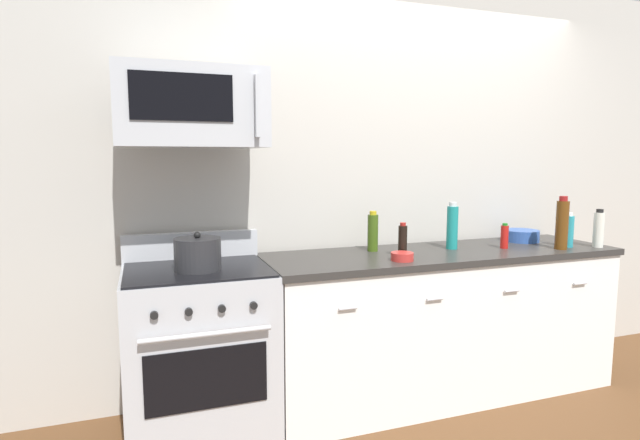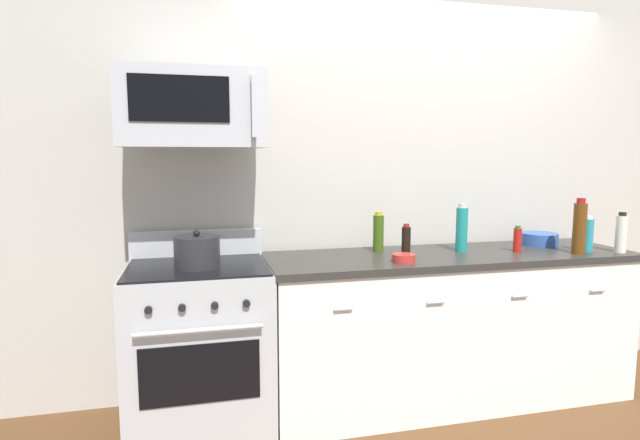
{
  "view_description": "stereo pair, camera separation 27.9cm",
  "coord_description": "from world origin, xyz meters",
  "px_view_note": "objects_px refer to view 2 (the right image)",
  "views": [
    {
      "loc": [
        -1.76,
        -2.66,
        1.5
      ],
      "look_at": [
        -0.84,
        -0.05,
        1.15
      ],
      "focal_mm": 28.32,
      "sensor_mm": 36.0,
      "label": 1
    },
    {
      "loc": [
        -1.49,
        -2.74,
        1.5
      ],
      "look_at": [
        -0.84,
        -0.05,
        1.15
      ],
      "focal_mm": 28.32,
      "sensor_mm": 36.0,
      "label": 2
    }
  ],
  "objects_px": {
    "bottle_vinegar_white": "(621,233)",
    "bottle_hot_sauce_red": "(517,239)",
    "microwave": "(193,109)",
    "bottle_soy_sauce_dark": "(406,242)",
    "bottle_olive_oil": "(378,233)",
    "bottle_wine_amber": "(579,228)",
    "bottle_dish_soap": "(587,235)",
    "bowl_blue_mixing": "(539,238)",
    "range_oven": "(200,346)",
    "bottle_sparkling_teal": "(462,229)",
    "bowl_red_small": "(404,258)",
    "stockpot": "(197,252)"
  },
  "relations": [
    {
      "from": "bottle_sparkling_teal",
      "to": "bottle_wine_amber",
      "type": "relative_size",
      "value": 0.88
    },
    {
      "from": "bottle_sparkling_teal",
      "to": "range_oven",
      "type": "bearing_deg",
      "value": -178.53
    },
    {
      "from": "microwave",
      "to": "bowl_red_small",
      "type": "height_order",
      "value": "microwave"
    },
    {
      "from": "bottle_vinegar_white",
      "to": "bottle_hot_sauce_red",
      "type": "distance_m",
      "value": 0.62
    },
    {
      "from": "range_oven",
      "to": "bottle_wine_amber",
      "type": "distance_m",
      "value": 2.33
    },
    {
      "from": "range_oven",
      "to": "bottle_dish_soap",
      "type": "xyz_separation_m",
      "value": [
        2.34,
        -0.15,
        0.56
      ]
    },
    {
      "from": "bottle_olive_oil",
      "to": "bottle_wine_amber",
      "type": "height_order",
      "value": "bottle_wine_amber"
    },
    {
      "from": "bottle_vinegar_white",
      "to": "bottle_wine_amber",
      "type": "distance_m",
      "value": 0.29
    },
    {
      "from": "bottle_hot_sauce_red",
      "to": "bottle_sparkling_teal",
      "type": "bearing_deg",
      "value": 163.75
    },
    {
      "from": "bottle_soy_sauce_dark",
      "to": "bottle_sparkling_teal",
      "type": "relative_size",
      "value": 0.67
    },
    {
      "from": "bottle_hot_sauce_red",
      "to": "bowl_blue_mixing",
      "type": "distance_m",
      "value": 0.35
    },
    {
      "from": "bottle_hot_sauce_red",
      "to": "stockpot",
      "type": "bearing_deg",
      "value": 179.96
    },
    {
      "from": "bottle_vinegar_white",
      "to": "range_oven",
      "type": "bearing_deg",
      "value": 174.91
    },
    {
      "from": "bottle_hot_sauce_red",
      "to": "bottle_wine_amber",
      "type": "xyz_separation_m",
      "value": [
        0.32,
        -0.15,
        0.08
      ]
    },
    {
      "from": "range_oven",
      "to": "microwave",
      "type": "height_order",
      "value": "microwave"
    },
    {
      "from": "bottle_dish_soap",
      "to": "bowl_blue_mixing",
      "type": "xyz_separation_m",
      "value": [
        -0.12,
        0.28,
        -0.06
      ]
    },
    {
      "from": "range_oven",
      "to": "bottle_olive_oil",
      "type": "xyz_separation_m",
      "value": [
        1.08,
        0.14,
        0.57
      ]
    },
    {
      "from": "bottle_dish_soap",
      "to": "bowl_blue_mixing",
      "type": "bearing_deg",
      "value": 113.58
    },
    {
      "from": "microwave",
      "to": "bowl_red_small",
      "type": "relative_size",
      "value": 5.8
    },
    {
      "from": "bottle_dish_soap",
      "to": "bottle_sparkling_teal",
      "type": "bearing_deg",
      "value": 165.71
    },
    {
      "from": "bottle_sparkling_teal",
      "to": "bottle_hot_sauce_red",
      "type": "relative_size",
      "value": 1.85
    },
    {
      "from": "microwave",
      "to": "bottle_soy_sauce_dark",
      "type": "bearing_deg",
      "value": -6.21
    },
    {
      "from": "bottle_sparkling_teal",
      "to": "bottle_vinegar_white",
      "type": "bearing_deg",
      "value": -15.96
    },
    {
      "from": "bottle_soy_sauce_dark",
      "to": "bottle_olive_oil",
      "type": "xyz_separation_m",
      "value": [
        -0.09,
        0.22,
        0.02
      ]
    },
    {
      "from": "range_oven",
      "to": "bottle_dish_soap",
      "type": "height_order",
      "value": "bottle_dish_soap"
    },
    {
      "from": "bottle_vinegar_white",
      "to": "bottle_soy_sauce_dark",
      "type": "bearing_deg",
      "value": 173.99
    },
    {
      "from": "bottle_vinegar_white",
      "to": "bottle_hot_sauce_red",
      "type": "height_order",
      "value": "bottle_vinegar_white"
    },
    {
      "from": "range_oven",
      "to": "bottle_soy_sauce_dark",
      "type": "xyz_separation_m",
      "value": [
        1.17,
        -0.08,
        0.55
      ]
    },
    {
      "from": "microwave",
      "to": "bottle_hot_sauce_red",
      "type": "relative_size",
      "value": 4.61
    },
    {
      "from": "bottle_soy_sauce_dark",
      "to": "bowl_blue_mixing",
      "type": "xyz_separation_m",
      "value": [
        1.05,
        0.21,
        -0.05
      ]
    },
    {
      "from": "bottle_olive_oil",
      "to": "bowl_red_small",
      "type": "xyz_separation_m",
      "value": [
        0.03,
        -0.32,
        -0.09
      ]
    },
    {
      "from": "bowl_red_small",
      "to": "bowl_blue_mixing",
      "type": "bearing_deg",
      "value": 15.93
    },
    {
      "from": "microwave",
      "to": "bottle_olive_oil",
      "type": "bearing_deg",
      "value": 5.04
    },
    {
      "from": "bottle_wine_amber",
      "to": "stockpot",
      "type": "xyz_separation_m",
      "value": [
        -2.24,
        0.15,
        -0.07
      ]
    },
    {
      "from": "bottle_dish_soap",
      "to": "bowl_blue_mixing",
      "type": "relative_size",
      "value": 0.95
    },
    {
      "from": "bottle_wine_amber",
      "to": "bowl_red_small",
      "type": "distance_m",
      "value": 1.13
    },
    {
      "from": "microwave",
      "to": "bottle_olive_oil",
      "type": "distance_m",
      "value": 1.3
    },
    {
      "from": "microwave",
      "to": "bowl_red_small",
      "type": "bearing_deg",
      "value": -11.57
    },
    {
      "from": "bottle_vinegar_white",
      "to": "bottle_dish_soap",
      "type": "relative_size",
      "value": 1.11
    },
    {
      "from": "bottle_vinegar_white",
      "to": "bottle_hot_sauce_red",
      "type": "xyz_separation_m",
      "value": [
        -0.6,
        0.17,
        -0.04
      ]
    },
    {
      "from": "range_oven",
      "to": "bowl_red_small",
      "type": "distance_m",
      "value": 1.22
    },
    {
      "from": "bowl_red_small",
      "to": "stockpot",
      "type": "distance_m",
      "value": 1.12
    },
    {
      "from": "bottle_wine_amber",
      "to": "bowl_blue_mixing",
      "type": "xyz_separation_m",
      "value": [
        -0.02,
        0.33,
        -0.12
      ]
    },
    {
      "from": "microwave",
      "to": "bottle_vinegar_white",
      "type": "distance_m",
      "value": 2.63
    },
    {
      "from": "bottle_wine_amber",
      "to": "bowl_blue_mixing",
      "type": "bearing_deg",
      "value": 93.12
    },
    {
      "from": "bottle_dish_soap",
      "to": "stockpot",
      "type": "relative_size",
      "value": 0.94
    },
    {
      "from": "microwave",
      "to": "bottle_olive_oil",
      "type": "relative_size",
      "value": 2.98
    },
    {
      "from": "bottle_soy_sauce_dark",
      "to": "bottle_vinegar_white",
      "type": "relative_size",
      "value": 0.81
    },
    {
      "from": "range_oven",
      "to": "microwave",
      "type": "distance_m",
      "value": 1.28
    },
    {
      "from": "bottle_dish_soap",
      "to": "bottle_hot_sauce_red",
      "type": "height_order",
      "value": "bottle_dish_soap"
    }
  ]
}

